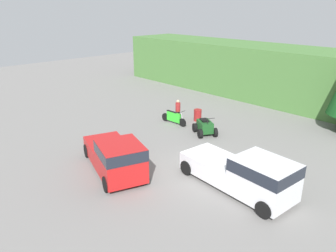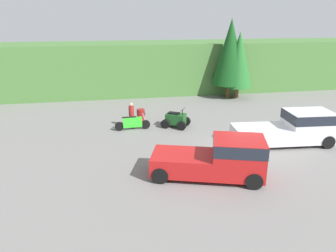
% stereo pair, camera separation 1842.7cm
% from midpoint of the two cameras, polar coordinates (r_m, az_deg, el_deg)
% --- Properties ---
extents(ground_plane, '(80.00, 80.00, 0.00)m').
position_cam_midpoint_polar(ground_plane, '(15.98, -14.08, -10.92)').
color(ground_plane, slate).
extents(hillside_backdrop, '(44.00, 6.00, 4.77)m').
position_cam_midpoint_polar(hillside_backdrop, '(30.42, -12.93, 8.11)').
color(hillside_backdrop, '#477538').
rests_on(hillside_backdrop, ground_plane).
extents(tree_left, '(3.10, 3.10, 7.05)m').
position_cam_midpoint_polar(tree_left, '(26.19, -6.11, 10.72)').
color(tree_left, brown).
rests_on(tree_left, ground_plane).
extents(tree_mid_left, '(2.62, 2.62, 5.95)m').
position_cam_midpoint_polar(tree_mid_left, '(25.97, -4.46, 9.25)').
color(tree_mid_left, brown).
rests_on(tree_mid_left, ground_plane).
extents(pickup_truck_red, '(5.54, 3.54, 1.96)m').
position_cam_midpoint_polar(pickup_truck_red, '(13.38, -27.03, -13.79)').
color(pickup_truck_red, red).
rests_on(pickup_truck_red, ground_plane).
extents(pickup_truck_second, '(5.89, 2.55, 1.96)m').
position_cam_midpoint_polar(pickup_truck_second, '(15.75, -3.51, -6.61)').
color(pickup_truck_second, silver).
rests_on(pickup_truck_second, ground_plane).
extents(dirt_bike, '(2.35, 0.60, 1.14)m').
position_cam_midpoint_polar(dirt_bike, '(21.08, -30.45, -4.20)').
color(dirt_bike, black).
rests_on(dirt_bike, ground_plane).
extents(quad_atv, '(2.16, 1.97, 1.29)m').
position_cam_midpoint_polar(quad_atv, '(20.28, -22.58, -3.72)').
color(quad_atv, black).
rests_on(quad_atv, ground_plane).
extents(rider_person, '(0.43, 0.43, 1.74)m').
position_cam_midpoint_polar(rider_person, '(21.33, -30.34, -2.56)').
color(rider_person, black).
rests_on(rider_person, ground_plane).
extents(steel_barrel, '(0.58, 0.58, 0.88)m').
position_cam_midpoint_polar(steel_barrel, '(22.45, -27.22, -2.44)').
color(steel_barrel, maroon).
rests_on(steel_barrel, ground_plane).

